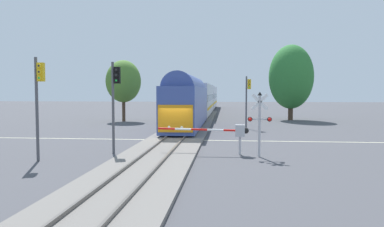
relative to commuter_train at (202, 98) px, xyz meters
The scene contains 11 objects.
ground_plane 30.09m from the commuter_train, 90.01° to the right, with size 220.00×220.00×0.00m, color #47474C.
road_centre_stripe 30.09m from the commuter_train, 90.01° to the right, with size 44.00×0.20×0.01m.
railway_track 30.08m from the commuter_train, 90.01° to the right, with size 4.40×80.00×0.32m.
commuter_train is the anchor object (origin of this frame).
crossing_gate_near 36.42m from the commuter_train, 83.39° to the right, with size 5.49×0.40×1.80m.
crossing_signal_mast 37.28m from the commuter_train, 80.98° to the right, with size 1.36×0.44×3.77m.
traffic_signal_near_left 39.73m from the commuter_train, 98.82° to the right, with size 0.53×0.38×5.62m.
traffic_signal_median 36.59m from the commuter_train, 94.34° to the right, with size 0.53×0.38×5.56m.
traffic_signal_far_side 21.52m from the commuter_train, 73.51° to the right, with size 0.53×0.38×5.35m.
oak_far_right 15.52m from the commuter_train, 34.87° to the right, with size 5.84×5.84×10.02m.
oak_behind_train 15.92m from the commuter_train, 125.53° to the right, with size 4.45×4.45×7.80m.
Camera 1 is at (3.94, -27.67, 3.75)m, focal length 33.60 mm.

